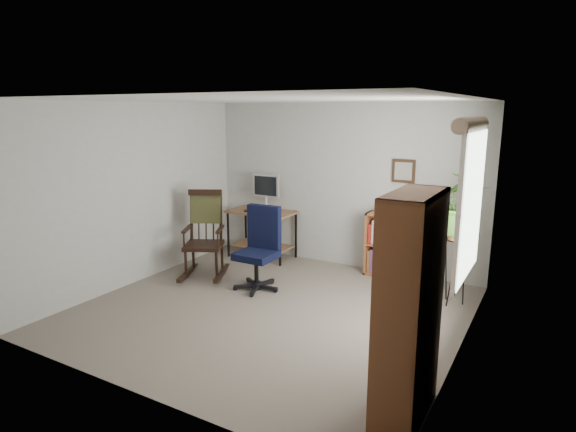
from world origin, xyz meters
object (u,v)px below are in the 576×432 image
Objects in this scene: desk at (262,234)px; rocking_chair at (203,234)px; office_chair at (256,249)px; tall_bookshelf at (409,308)px; low_bookshelf at (396,246)px.

desk is 1.20m from rocking_chair.
office_chair is 0.93m from rocking_chair.
tall_bookshelf is at bearing -42.44° from desk.
tall_bookshelf reaches higher than low_bookshelf.
tall_bookshelf reaches higher than office_chair.
office_chair is (0.70, -1.23, 0.17)m from desk.
tall_bookshelf reaches higher than rocking_chair.
rocking_chair is (-0.92, 0.07, 0.06)m from office_chair.
low_bookshelf is at bearing 39.94° from office_chair.
low_bookshelf reaches higher than desk.
rocking_chair reaches higher than office_chair.
rocking_chair reaches higher than desk.
rocking_chair reaches higher than low_bookshelf.
office_chair reaches higher than low_bookshelf.
rocking_chair is (-0.22, -1.15, 0.24)m from desk.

